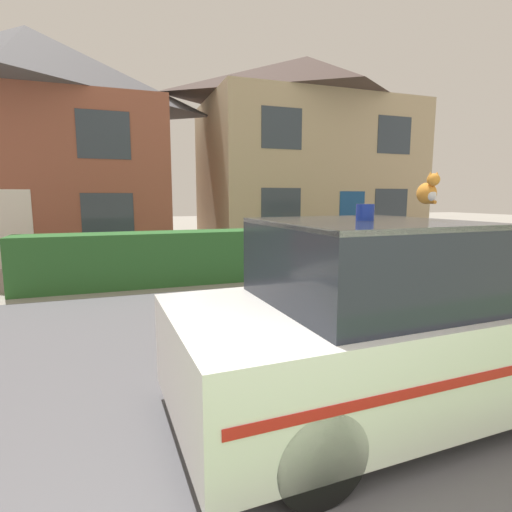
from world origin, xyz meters
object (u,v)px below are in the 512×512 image
Objects in this scene: cat at (428,191)px; police_car at (382,325)px; house_left at (34,141)px; house_right at (306,151)px.

police_car is at bearing -115.48° from cat.
house_left is 1.02× the size of house_right.
house_left reaches higher than cat.
police_car is 14.24× the size of cat.
house_right reaches higher than police_car.
cat is 0.03× the size of house_left.
cat is 13.30m from house_right.
house_left is (-4.85, 12.46, 1.77)m from cat.
house_right is at bearing -1.36° from house_left.
house_left is at bearing 108.33° from police_car.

